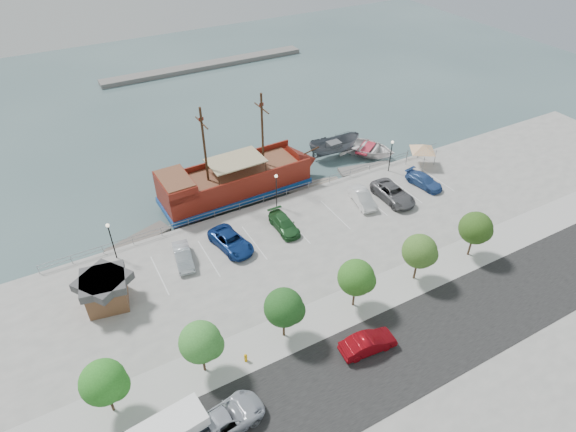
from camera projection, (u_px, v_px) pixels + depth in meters
ground at (305, 246)px, 50.83m from camera, size 160.00×160.00×0.00m
land_slab at (448, 402)px, 35.92m from camera, size 100.00×58.00×1.20m
street at (405, 349)px, 39.04m from camera, size 100.00×8.00×0.04m
sidewalk at (362, 301)px, 43.23m from camera, size 100.00×4.00×0.05m
seawall_railing at (271, 197)px, 55.36m from camera, size 50.00×0.06×1.00m
far_shore at (206, 65)px, 92.87m from camera, size 40.00×3.00×0.80m
pirate_ship at (247, 179)px, 57.21m from camera, size 20.71×6.34×12.99m
patrol_boat at (334, 148)px, 64.92m from camera, size 7.51×3.81×2.78m
speedboat at (366, 149)px, 65.68m from camera, size 9.25×9.91×1.67m
dock_west at (139, 240)px, 51.27m from camera, size 7.27×4.05×0.40m
dock_mid at (314, 186)px, 59.68m from camera, size 7.08×3.41×0.39m
dock_east at (366, 169)px, 62.76m from camera, size 7.48×3.62×0.41m
shed at (106, 290)px, 42.04m from camera, size 4.39×4.39×3.10m
canopy_tent at (423, 144)px, 60.35m from camera, size 4.89×4.89×3.40m
street_van at (225, 420)px, 33.31m from camera, size 6.13×3.45×1.62m
street_sedan at (368, 343)px, 38.56m from camera, size 4.84×2.06×1.55m
fire_hydrant at (246, 358)px, 37.86m from camera, size 0.28×0.28×0.80m
lamp_post_left at (110, 235)px, 46.08m from camera, size 0.36×0.36×4.28m
lamp_post_mid at (276, 185)px, 53.00m from camera, size 0.36×0.36×4.28m
lamp_post_right at (391, 151)px, 59.15m from camera, size 0.36×0.36×4.28m
tree_a at (106, 383)px, 32.80m from camera, size 3.30×3.20×5.00m
tree_b at (203, 343)px, 35.49m from camera, size 3.30×3.20×5.00m
tree_c at (286, 308)px, 38.18m from camera, size 3.30×3.20×5.00m
tree_d at (358, 278)px, 40.87m from camera, size 3.30×3.20×5.00m
tree_e at (421, 252)px, 43.56m from camera, size 3.30×3.20×5.00m
tree_f at (477, 229)px, 46.26m from camera, size 3.30×3.20×5.00m
parked_car_b at (183, 256)px, 46.93m from camera, size 2.20×4.60×1.46m
parked_car_c at (231, 241)px, 48.66m from camera, size 3.61×6.01×1.56m
parked_car_d at (284, 224)px, 51.08m from camera, size 2.04×4.85×1.40m
parked_car_f at (362, 198)px, 54.83m from camera, size 2.49×4.94×1.55m
parked_car_g at (393, 193)px, 55.43m from camera, size 2.79×5.99×1.66m
parked_car_h at (424, 181)px, 57.81m from camera, size 2.73×5.09×1.40m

